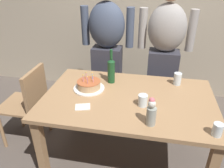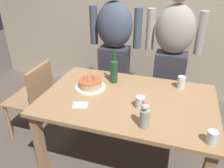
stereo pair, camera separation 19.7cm
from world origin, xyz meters
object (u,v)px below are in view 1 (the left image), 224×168
birthday_cake (89,85)px  water_glass_side (143,100)px  person_man_bearded (107,51)px  water_glass_near (177,79)px  wine_bottle (111,70)px  flower_vase (151,113)px  person_woman_cardigan (164,55)px  napkin_stack (83,107)px  water_glass_far (218,130)px  dining_chair (29,101)px

birthday_cake → water_glass_side: bearing=-19.9°
birthday_cake → person_man_bearded: person_man_bearded is taller
water_glass_near → person_man_bearded: bearing=151.1°
water_glass_near → wine_bottle: 0.65m
flower_vase → person_woman_cardigan: bearing=85.2°
napkin_stack → person_woman_cardigan: bearing=57.1°
wine_bottle → person_man_bearded: person_man_bearded is taller
birthday_cake → water_glass_side: size_ratio=2.91×
person_man_bearded → water_glass_far: bearing=131.5°
napkin_stack → person_man_bearded: person_man_bearded is taller
water_glass_far → person_man_bearded: bearing=131.5°
wine_bottle → napkin_stack: bearing=-106.0°
person_man_bearded → dining_chair: (-0.69, -0.67, -0.36)m
water_glass_near → napkin_stack: (-0.78, -0.56, -0.06)m
water_glass_near → water_glass_side: 0.53m
flower_vase → person_man_bearded: 1.25m
water_glass_near → wine_bottle: (-0.64, -0.08, 0.07)m
birthday_cake → water_glass_near: birthday_cake is taller
water_glass_far → water_glass_side: size_ratio=0.94×
birthday_cake → person_woman_cardigan: (0.68, 0.69, 0.10)m
birthday_cake → person_woman_cardigan: 0.98m
water_glass_side → wine_bottle: bearing=132.7°
birthday_cake → water_glass_far: birthday_cake is taller
napkin_stack → person_man_bearded: bearing=90.8°
water_glass_far → water_glass_side: bearing=152.7°
water_glass_near → flower_vase: size_ratio=0.53×
water_glass_side → person_woman_cardigan: person_woman_cardigan is taller
flower_vase → person_man_bearded: person_man_bearded is taller
person_woman_cardigan → water_glass_far: bearing=107.2°
water_glass_far → napkin_stack: 1.01m
water_glass_near → person_man_bearded: size_ratio=0.07×
person_woman_cardigan → dining_chair: size_ratio=1.90×
birthday_cake → water_glass_near: 0.85m
water_glass_side → flower_vase: (0.07, -0.24, 0.05)m
dining_chair → flower_vase: bearing=70.7°
wine_bottle → person_man_bearded: (-0.15, 0.51, 0.00)m
water_glass_far → flower_vase: 0.45m
birthday_cake → wine_bottle: (0.18, 0.18, 0.09)m
water_glass_near → water_glass_far: bearing=-72.6°
water_glass_near → person_man_bearded: 0.91m
birthday_cake → water_glass_side: birthday_cake is taller
person_woman_cardigan → water_glass_near: bearing=106.7°
water_glass_side → dining_chair: bearing=170.2°
napkin_stack → person_man_bearded: size_ratio=0.07×
napkin_stack → dining_chair: dining_chair is taller
wine_bottle → person_woman_cardigan: size_ratio=0.20×
wine_bottle → flower_vase: (0.41, -0.60, -0.03)m
wine_bottle → flower_vase: wine_bottle is taller
birthday_cake → water_glass_near: (0.81, 0.25, 0.02)m
person_woman_cardigan → flower_vase: bearing=85.2°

